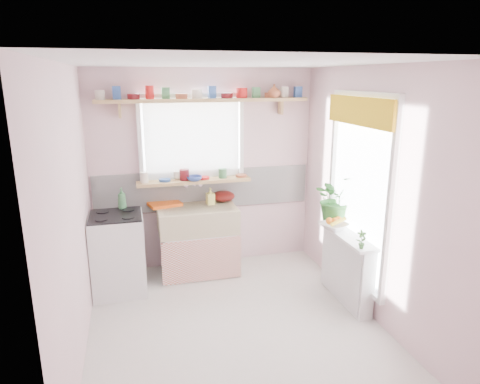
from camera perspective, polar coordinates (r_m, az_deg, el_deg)
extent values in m
plane|color=beige|center=(4.44, -0.64, -17.39)|extent=(3.20, 3.20, 0.00)
plane|color=white|center=(3.75, -0.76, 16.85)|extent=(3.20, 3.20, 0.00)
plane|color=silver|center=(5.43, -4.78, 2.97)|extent=(2.80, 0.00, 2.80)
plane|color=silver|center=(2.50, 8.40, -12.04)|extent=(2.80, 0.00, 2.80)
plane|color=silver|center=(3.84, -21.44, -3.16)|extent=(0.00, 3.20, 3.20)
plane|color=silver|center=(4.45, 17.07, -0.36)|extent=(0.00, 3.20, 3.20)
cube|color=white|center=(5.48, -4.70, 0.38)|extent=(2.74, 0.03, 0.50)
cube|color=#D08690|center=(5.53, -4.65, -1.63)|extent=(2.74, 0.02, 0.12)
cube|color=white|center=(5.34, -6.46, 7.07)|extent=(1.20, 0.01, 1.00)
cube|color=white|center=(5.27, -6.36, 6.98)|extent=(1.15, 0.02, 0.95)
cube|color=white|center=(4.61, 15.74, 0.27)|extent=(0.01, 1.10, 1.90)
cube|color=gold|center=(4.44, 15.52, 10.36)|extent=(0.03, 1.20, 0.28)
cube|color=white|center=(5.42, -5.57, -7.90)|extent=(0.85, 0.55, 0.55)
cube|color=#CF553D|center=(5.17, -5.07, -9.08)|extent=(0.95, 0.02, 0.53)
cube|color=#C4B890|center=(5.27, -5.69, -3.64)|extent=(0.95, 0.55, 0.30)
cylinder|color=silver|center=(5.40, -6.22, 1.21)|extent=(0.03, 0.22, 0.03)
cube|color=white|center=(5.07, -15.91, -7.94)|extent=(0.58, 0.58, 0.90)
cube|color=black|center=(4.92, -16.28, -3.05)|extent=(0.56, 0.56, 0.02)
cylinder|color=black|center=(4.79, -18.00, -3.49)|extent=(0.14, 0.14, 0.01)
cylinder|color=black|center=(4.78, -14.65, -3.28)|extent=(0.14, 0.14, 0.01)
cylinder|color=black|center=(5.06, -17.85, -2.51)|extent=(0.14, 0.14, 0.01)
cylinder|color=black|center=(5.04, -14.68, -2.31)|extent=(0.14, 0.14, 0.01)
cube|color=white|center=(4.86, 14.02, -9.83)|extent=(0.15, 0.90, 0.75)
cube|color=white|center=(4.70, 13.99, -5.61)|extent=(0.22, 0.95, 0.03)
cube|color=tan|center=(5.32, -6.12, 1.46)|extent=(1.40, 0.22, 0.04)
cube|color=tan|center=(5.19, -4.74, 12.10)|extent=(2.52, 0.24, 0.04)
cylinder|color=silver|center=(5.12, -18.18, 12.28)|extent=(0.11, 0.11, 0.12)
cylinder|color=#3359A5|center=(5.11, -16.11, 12.44)|extent=(0.11, 0.11, 0.12)
cylinder|color=#590F14|center=(5.11, -14.01, 12.24)|extent=(0.11, 0.11, 0.06)
cylinder|color=red|center=(5.12, -11.95, 12.69)|extent=(0.11, 0.11, 0.12)
cylinder|color=#3F7F4C|center=(5.13, -9.88, 12.80)|extent=(0.11, 0.11, 0.12)
cylinder|color=#A55133|center=(5.15, -7.80, 12.55)|extent=(0.11, 0.11, 0.06)
cylinder|color=silver|center=(5.18, -5.77, 12.96)|extent=(0.11, 0.11, 0.12)
cylinder|color=#3359A5|center=(5.21, -3.75, 13.01)|extent=(0.11, 0.11, 0.12)
cylinder|color=#590F14|center=(5.25, -1.75, 12.72)|extent=(0.11, 0.11, 0.06)
cylinder|color=red|center=(5.29, 0.22, 13.07)|extent=(0.11, 0.11, 0.12)
cylinder|color=#3F7F4C|center=(5.34, 2.15, 13.08)|extent=(0.11, 0.11, 0.12)
cylinder|color=#A55133|center=(5.39, 4.04, 12.76)|extent=(0.11, 0.11, 0.06)
cylinder|color=silver|center=(5.45, 5.91, 13.06)|extent=(0.11, 0.11, 0.12)
cylinder|color=#3359A5|center=(5.52, 7.72, 13.02)|extent=(0.11, 0.11, 0.12)
cylinder|color=silver|center=(5.25, -12.85, 1.88)|extent=(0.11, 0.11, 0.12)
cylinder|color=#3359A5|center=(5.26, -10.15, 2.05)|extent=(0.11, 0.11, 0.12)
cylinder|color=#590F14|center=(5.29, -7.46, 1.90)|extent=(0.11, 0.11, 0.06)
cylinder|color=red|center=(5.32, -4.82, 2.38)|extent=(0.11, 0.11, 0.12)
cylinder|color=#3F7F4C|center=(5.37, -2.21, 2.53)|extent=(0.11, 0.11, 0.12)
cylinder|color=#A55133|center=(5.43, 0.35, 2.37)|extent=(0.11, 0.11, 0.06)
cube|color=orange|center=(5.37, -10.03, -1.56)|extent=(0.44, 0.37, 0.04)
ellipsoid|color=#57110E|center=(5.46, -2.20, -0.55)|extent=(0.32, 0.32, 0.13)
imported|color=#2C6729|center=(4.97, 12.64, -0.82)|extent=(0.59, 0.54, 0.56)
imported|color=white|center=(4.79, 12.45, -4.47)|extent=(0.37, 0.37, 0.07)
imported|color=#315B24|center=(4.31, 15.90, -6.11)|extent=(0.11, 0.08, 0.19)
imported|color=#D6CF5F|center=(5.32, -3.97, -0.55)|extent=(0.11, 0.11, 0.21)
imported|color=white|center=(5.34, -8.18, 2.23)|extent=(0.15, 0.15, 0.10)
imported|color=#3552AD|center=(5.25, -6.09, 1.83)|extent=(0.21, 0.21, 0.06)
imported|color=#AB5734|center=(5.35, 4.58, 13.27)|extent=(0.17, 0.17, 0.16)
imported|color=#41834D|center=(5.09, -15.48, -0.81)|extent=(0.12, 0.12, 0.25)
sphere|color=orange|center=(4.77, 12.49, -3.82)|extent=(0.08, 0.08, 0.08)
sphere|color=orange|center=(4.83, 12.97, -3.65)|extent=(0.08, 0.08, 0.08)
sphere|color=orange|center=(4.77, 11.85, -3.81)|extent=(0.08, 0.08, 0.08)
cylinder|color=yellow|center=(4.74, 12.99, -3.87)|extent=(0.18, 0.04, 0.10)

